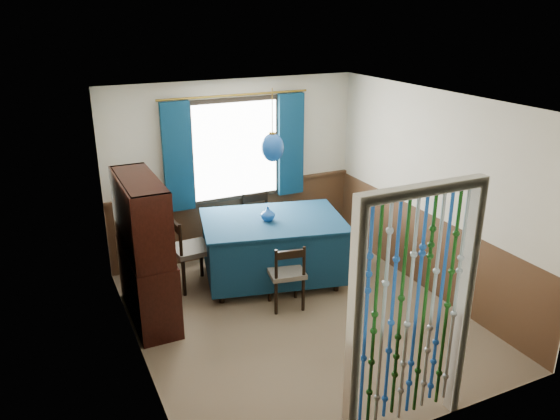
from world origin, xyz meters
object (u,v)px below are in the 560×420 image
bowl_shelf (152,230)px  dining_table (273,246)px  chair_far (260,224)px  vase_sideboard (143,232)px  sideboard (146,271)px  pendant_lamp (272,147)px  chair_right (346,240)px  chair_near (287,274)px  chair_left (189,250)px  vase_table (268,214)px

bowl_shelf → dining_table: bearing=16.2°
chair_far → vase_sideboard: 1.96m
sideboard → pendant_lamp: (1.67, 0.21, 1.21)m
pendant_lamp → bowl_shelf: (-1.61, -0.47, -0.62)m
chair_right → pendant_lamp: 1.68m
bowl_shelf → vase_sideboard: size_ratio=1.12×
chair_right → chair_near: bearing=129.4°
chair_left → chair_right: (2.02, -0.47, -0.06)m
bowl_shelf → chair_left: bearing=52.3°
chair_near → bowl_shelf: bowl_shelf is taller
chair_far → chair_right: size_ratio=1.07×
chair_near → dining_table: bearing=89.0°
bowl_shelf → vase_sideboard: bearing=90.0°
pendant_lamp → chair_far: bearing=79.0°
chair_left → vase_table: size_ratio=5.58×
vase_table → chair_near: bearing=-95.4°
dining_table → vase_table: vase_table is taller
chair_near → bowl_shelf: 1.66m
chair_near → vase_sideboard: size_ratio=4.23×
chair_right → chair_left: bearing=91.4°
dining_table → chair_right: bearing=2.9°
dining_table → chair_near: size_ratio=2.42×
vase_sideboard → dining_table: bearing=-3.6°
chair_far → sideboard: (-1.83, -1.02, 0.10)m
chair_far → vase_table: size_ratio=5.26×
chair_near → chair_far: chair_far is taller
dining_table → chair_far: 0.82m
dining_table → vase_sideboard: (-1.61, 0.10, 0.45)m
pendant_lamp → bowl_shelf: pendant_lamp is taller
chair_far → pendant_lamp: (-0.16, -0.81, 1.31)m
dining_table → sideboard: bearing=-159.5°
chair_far → bowl_shelf: (-1.77, -1.27, 0.69)m
pendant_lamp → vase_sideboard: (-1.61, 0.10, -0.86)m
dining_table → vase_sideboard: bearing=-170.3°
vase_table → pendant_lamp: bearing=12.4°
chair_right → chair_far: bearing=54.8°
dining_table → bowl_shelf: 1.81m
dining_table → vase_table: (-0.08, -0.02, 0.45)m
chair_near → pendant_lamp: bearing=89.0°
bowl_shelf → vase_sideboard: 0.62m
dining_table → chair_left: (-1.03, 0.29, 0.02)m
chair_right → pendant_lamp: size_ratio=0.96×
chair_right → vase_sideboard: vase_sideboard is taller
chair_right → bowl_shelf: (-2.60, -0.29, 0.72)m
chair_left → chair_far: bearing=110.7°
pendant_lamp → vase_table: size_ratio=5.14×
chair_far → pendant_lamp: 1.55m
chair_right → sideboard: 2.67m
chair_near → chair_far: 1.54m
chair_near → chair_left: 1.33m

